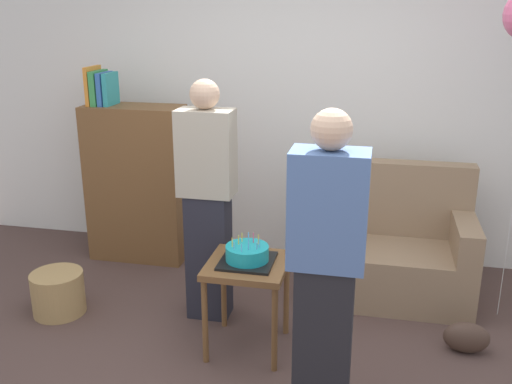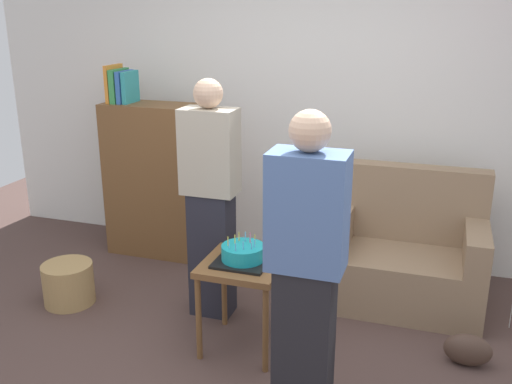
% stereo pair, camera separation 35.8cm
% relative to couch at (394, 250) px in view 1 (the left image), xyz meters
% --- Properties ---
extents(wall_back, '(6.00, 0.10, 2.70)m').
position_rel_couch_xyz_m(wall_back, '(-0.78, 0.67, 1.01)').
color(wall_back, silver).
rests_on(wall_back, ground_plane).
extents(couch, '(1.10, 0.70, 0.96)m').
position_rel_couch_xyz_m(couch, '(0.00, 0.00, 0.00)').
color(couch, '#8C7054').
rests_on(couch, ground_plane).
extents(bookshelf, '(0.80, 0.36, 1.60)m').
position_rel_couch_xyz_m(bookshelf, '(-2.11, 0.23, 0.33)').
color(bookshelf, brown).
rests_on(bookshelf, ground_plane).
extents(side_table, '(0.48, 0.48, 0.58)m').
position_rel_couch_xyz_m(side_table, '(-0.89, -0.95, 0.15)').
color(side_table, brown).
rests_on(side_table, ground_plane).
extents(birthday_cake, '(0.32, 0.32, 0.17)m').
position_rel_couch_xyz_m(birthday_cake, '(-0.89, -0.95, 0.29)').
color(birthday_cake, black).
rests_on(birthday_cake, side_table).
extents(person_blowing_candles, '(0.36, 0.22, 1.63)m').
position_rel_couch_xyz_m(person_blowing_candles, '(-1.24, -0.60, 0.49)').
color(person_blowing_candles, '#23232D').
rests_on(person_blowing_candles, ground_plane).
extents(person_holding_cake, '(0.36, 0.22, 1.63)m').
position_rel_couch_xyz_m(person_holding_cake, '(-0.37, -1.52, 0.49)').
color(person_holding_cake, black).
rests_on(person_holding_cake, ground_plane).
extents(wicker_basket, '(0.36, 0.36, 0.30)m').
position_rel_couch_xyz_m(wicker_basket, '(-2.28, -0.81, -0.19)').
color(wicker_basket, '#A88451').
rests_on(wicker_basket, ground_plane).
extents(handbag, '(0.28, 0.14, 0.20)m').
position_rel_couch_xyz_m(handbag, '(0.45, -0.72, -0.24)').
color(handbag, '#473328').
rests_on(handbag, ground_plane).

